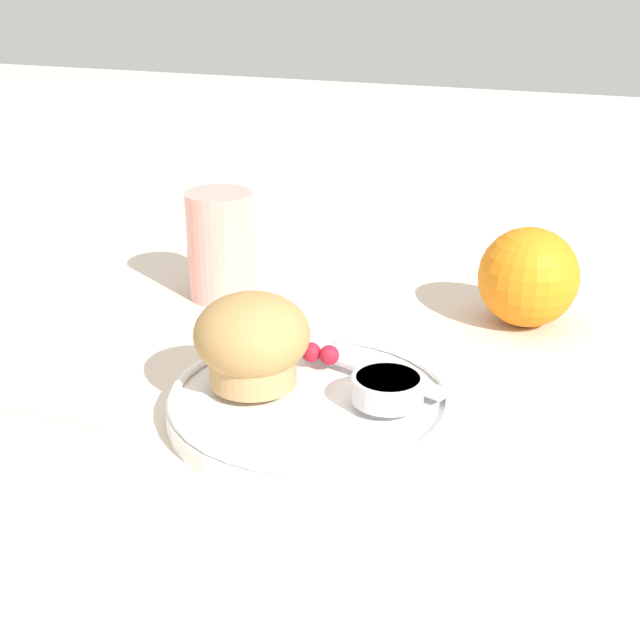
{
  "coord_description": "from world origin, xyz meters",
  "views": [
    {
      "loc": [
        0.18,
        -0.52,
        0.32
      ],
      "look_at": [
        -0.02,
        0.05,
        0.06
      ],
      "focal_mm": 50.0,
      "sensor_mm": 36.0,
      "label": 1
    }
  ],
  "objects_px": {
    "muffin": "(254,339)",
    "orange_fruit": "(528,277)",
    "butter_knife": "(338,359)",
    "juice_glass": "(220,245)"
  },
  "relations": [
    {
      "from": "muffin",
      "to": "orange_fruit",
      "type": "xyz_separation_m",
      "value": [
        0.17,
        0.21,
        -0.01
      ]
    },
    {
      "from": "butter_knife",
      "to": "orange_fruit",
      "type": "relative_size",
      "value": 1.99
    },
    {
      "from": "muffin",
      "to": "orange_fruit",
      "type": "relative_size",
      "value": 0.95
    },
    {
      "from": "muffin",
      "to": "juice_glass",
      "type": "bearing_deg",
      "value": 121.33
    },
    {
      "from": "muffin",
      "to": "juice_glass",
      "type": "height_order",
      "value": "juice_glass"
    },
    {
      "from": "orange_fruit",
      "to": "juice_glass",
      "type": "relative_size",
      "value": 0.86
    },
    {
      "from": "butter_knife",
      "to": "juice_glass",
      "type": "xyz_separation_m",
      "value": [
        -0.16,
        0.14,
        0.03
      ]
    },
    {
      "from": "muffin",
      "to": "butter_knife",
      "type": "relative_size",
      "value": 0.48
    },
    {
      "from": "orange_fruit",
      "to": "juice_glass",
      "type": "height_order",
      "value": "juice_glass"
    },
    {
      "from": "butter_knife",
      "to": "juice_glass",
      "type": "height_order",
      "value": "juice_glass"
    }
  ]
}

